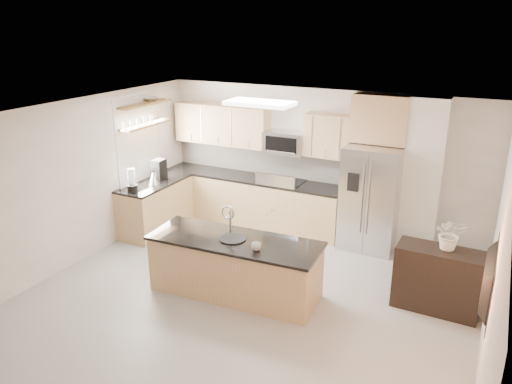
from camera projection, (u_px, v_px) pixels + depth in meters
The scene contains 26 objects.
floor at pixel (233, 314), 6.69m from camera, with size 6.50×6.50×0.00m, color #A3A09B.
ceiling at pixel (230, 122), 5.83m from camera, with size 6.00×6.50×0.02m, color white.
wall_back at pixel (320, 161), 9.00m from camera, with size 6.00×0.02×2.60m, color silver.
wall_left at pixel (59, 189), 7.53m from camera, with size 0.02×6.50×2.60m, color silver.
wall_right at pixel (493, 277), 4.99m from camera, with size 0.02×6.50×2.60m, color silver.
back_counter at pixel (252, 199), 9.52m from camera, with size 3.55×0.66×1.44m.
left_counter at pixel (155, 206), 9.23m from camera, with size 0.66×1.50×0.92m.
range at pixel (281, 205), 9.25m from camera, with size 0.76×0.64×1.14m.
upper_cabinets at pixel (251, 128), 9.24m from camera, with size 3.50×0.33×0.75m.
microwave at pixel (285, 142), 8.97m from camera, with size 0.76×0.40×0.40m.
refrigerator at pixel (371, 198), 8.37m from camera, with size 0.92×0.78×1.78m.
partition_column at pixel (423, 177), 8.10m from camera, with size 0.60×0.30×2.60m, color white.
window at pixel (138, 141), 8.97m from camera, with size 0.04×1.15×1.65m.
shelf_lower at pixel (145, 125), 8.90m from camera, with size 0.30×1.20×0.04m, color olive.
shelf_upper at pixel (144, 104), 8.78m from camera, with size 0.30×1.20×0.04m, color olive.
ceiling_fixture at pixel (260, 103), 7.36m from camera, with size 1.00×0.50×0.06m, color white.
island at pixel (235, 266), 7.06m from camera, with size 2.47×1.01×1.26m.
credenza at pixel (437, 280), 6.66m from camera, with size 1.11×0.46×0.89m, color black.
cup at pixel (256, 246), 6.59m from camera, with size 0.13×0.13×0.10m, color silver.
platter at pixel (233, 239), 6.92m from camera, with size 0.38×0.38×0.02m, color black.
blender at pixel (132, 182), 8.53m from camera, with size 0.18×0.18×0.41m.
kettle at pixel (153, 178), 8.97m from camera, with size 0.21×0.21×0.26m.
coffee_maker at pixel (159, 170), 9.19m from camera, with size 0.20×0.25×0.38m.
bowl at pixel (151, 99), 8.93m from camera, with size 0.34×0.34×0.08m, color #B7B7B9.
flower_vase at pixel (452, 226), 6.43m from camera, with size 0.59×0.51×0.65m, color white.
television at pixel (483, 279), 4.84m from camera, with size 1.08×0.14×0.62m, color black.
Camera 1 is at (2.86, -5.02, 3.75)m, focal length 35.00 mm.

